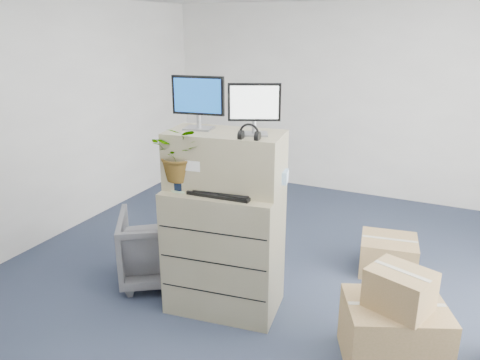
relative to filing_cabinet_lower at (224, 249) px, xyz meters
The scene contains 16 objects.
ground 0.72m from the filing_cabinet_lower, 11.43° to the left, with size 7.00×7.00×0.00m, color #262F44.
wall_back 3.71m from the filing_cabinet_lower, 83.28° to the left, with size 6.00×0.02×2.80m, color silver.
filing_cabinet_lower is the anchor object (origin of this frame).
filing_cabinet_upper 0.82m from the filing_cabinet_lower, 97.38° to the left, with size 0.98×0.49×0.49m, color tan.
monitor_left 1.34m from the filing_cabinet_lower, 169.27° to the left, with size 0.46×0.21×0.45m.
monitor_right 1.33m from the filing_cabinet_lower, 11.71° to the left, with size 0.40×0.24×0.42m.
headphones 1.15m from the filing_cabinet_lower, 18.66° to the right, with size 0.16×0.16×0.02m, color black.
keyboard 0.60m from the filing_cabinet_lower, 68.32° to the right, with size 0.55×0.23×0.03m, color black.
mouse 0.71m from the filing_cabinet_lower, 10.62° to the right, with size 0.12×0.07×0.04m, color silver.
water_bottle 0.71m from the filing_cabinet_lower, 35.16° to the left, with size 0.07×0.07×0.26m, color gray.
phone_dock 0.62m from the filing_cabinet_lower, 133.65° to the left, with size 0.07×0.06×0.14m.
external_drive 0.71m from the filing_cabinet_lower, 27.12° to the left, with size 0.22×0.16×0.07m, color black.
tissue_box 0.80m from the filing_cabinet_lower, 26.50° to the left, with size 0.29×0.14×0.11m, color #428EE0.
potted_plant 0.91m from the filing_cabinet_lower, 153.96° to the right, with size 0.51×0.55×0.46m.
office_chair 0.85m from the filing_cabinet_lower, 168.72° to the left, with size 0.77×0.72×0.79m, color #57575C.
cardboard_boxes 1.71m from the filing_cabinet_lower, ahead, with size 1.86×2.12×0.81m.
Camera 1 is at (1.32, -3.43, 2.50)m, focal length 35.00 mm.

